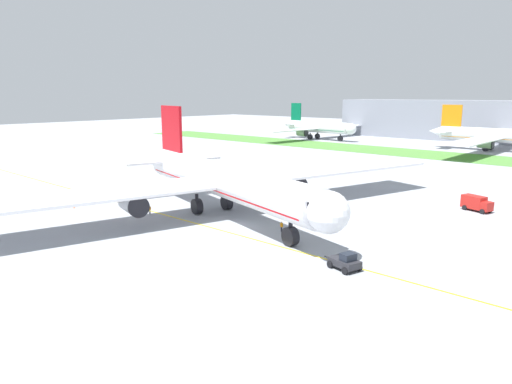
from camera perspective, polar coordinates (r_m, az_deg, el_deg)
The scene contains 12 objects.
ground_plane at distance 77.11m, azimuth -2.82°, elevation -4.03°, with size 600.00×600.00×0.00m, color #9399A0.
apron_taxi_line at distance 75.01m, azimuth -4.53°, elevation -4.50°, with size 280.00×0.36×0.01m, color yellow.
grass_median_strip at distance 172.79m, azimuth 24.32°, elevation 3.72°, with size 320.00×24.00×0.10m, color #4C8438.
airliner_foreground at distance 82.37m, azimuth -4.33°, elevation 1.45°, with size 59.71×97.16×18.47m.
pushback_tug at distance 58.99m, azimuth 10.63°, elevation -8.20°, with size 5.65×3.40×2.20m.
ground_crew_wingwalker_port at distance 73.30m, azimuth 3.08°, elevation -4.04°, with size 0.57×0.36×1.68m.
ground_crew_marshaller_front at distance 86.07m, azimuth -12.62°, elevation -1.97°, with size 0.48×0.43×1.59m.
traffic_cone_near_nose at distance 94.77m, azimuth -20.93°, elevation -1.65°, with size 0.36×0.36×0.58m.
service_truck_baggage_loader at distance 94.88m, azimuth 24.88°, elevation -1.20°, with size 5.72×3.67×2.74m.
parked_airliner_far_left at distance 224.80m, azimuth 7.36°, elevation 7.69°, with size 42.15×65.09×16.51m.
parked_airliner_far_centre at distance 197.11m, azimuth 26.86°, elevation 6.01°, with size 51.24×81.14×16.74m.
terminal_building at distance 242.79m, azimuth 20.85°, elevation 8.12°, with size 91.89×20.00×18.00m, color gray.
Camera 1 is at (52.76, -52.22, 20.85)m, focal length 33.42 mm.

